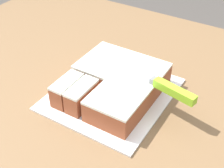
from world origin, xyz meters
name	(u,v)px	position (x,y,z in m)	size (l,w,h in m)	color
cake_board	(112,94)	(0.04, -0.01, 0.96)	(0.30, 0.34, 0.01)	white
cake	(114,84)	(0.04, 0.00, 1.00)	(0.24, 0.27, 0.06)	#994C2D
knife	(164,85)	(0.18, 0.01, 1.04)	(0.34, 0.09, 0.02)	silver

